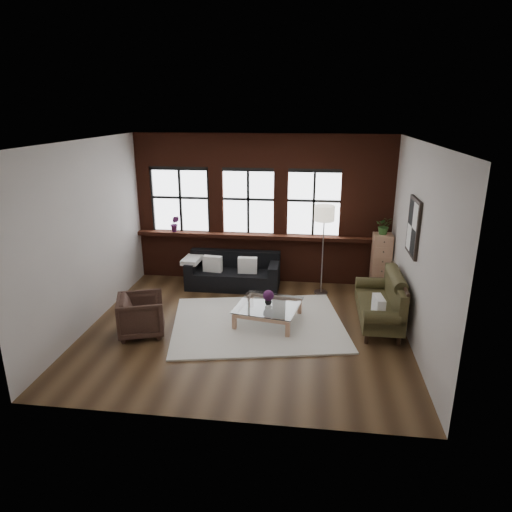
# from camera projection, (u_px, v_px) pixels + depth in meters

# --- Properties ---
(floor) EXTENTS (5.50, 5.50, 0.00)m
(floor) POSITION_uv_depth(u_px,v_px,m) (246.00, 328.00, 8.01)
(floor) COLOR #3B2615
(floor) RESTS_ON ground
(ceiling) EXTENTS (5.50, 5.50, 0.00)m
(ceiling) POSITION_uv_depth(u_px,v_px,m) (245.00, 141.00, 7.02)
(ceiling) COLOR white
(ceiling) RESTS_ON ground
(wall_back) EXTENTS (5.50, 0.00, 5.50)m
(wall_back) POSITION_uv_depth(u_px,v_px,m) (262.00, 209.00, 9.88)
(wall_back) COLOR beige
(wall_back) RESTS_ON ground
(wall_front) EXTENTS (5.50, 0.00, 5.50)m
(wall_front) POSITION_uv_depth(u_px,v_px,m) (213.00, 302.00, 5.16)
(wall_front) COLOR beige
(wall_front) RESTS_ON ground
(wall_left) EXTENTS (0.00, 5.00, 5.00)m
(wall_left) POSITION_uv_depth(u_px,v_px,m) (88.00, 235.00, 7.85)
(wall_left) COLOR beige
(wall_left) RESTS_ON ground
(wall_right) EXTENTS (0.00, 5.00, 5.00)m
(wall_right) POSITION_uv_depth(u_px,v_px,m) (418.00, 247.00, 7.19)
(wall_right) COLOR beige
(wall_right) RESTS_ON ground
(brick_backwall) EXTENTS (5.50, 0.12, 3.20)m
(brick_backwall) POSITION_uv_depth(u_px,v_px,m) (262.00, 210.00, 9.82)
(brick_backwall) COLOR #451B10
(brick_backwall) RESTS_ON floor
(sill_ledge) EXTENTS (5.50, 0.30, 0.08)m
(sill_ledge) POSITION_uv_depth(u_px,v_px,m) (262.00, 236.00, 9.91)
(sill_ledge) COLOR #451B10
(sill_ledge) RESTS_ON brick_backwall
(window_left) EXTENTS (1.38, 0.10, 1.50)m
(window_left) POSITION_uv_depth(u_px,v_px,m) (181.00, 201.00, 10.00)
(window_left) COLOR black
(window_left) RESTS_ON brick_backwall
(window_mid) EXTENTS (1.38, 0.10, 1.50)m
(window_mid) POSITION_uv_depth(u_px,v_px,m) (248.00, 202.00, 9.82)
(window_mid) COLOR black
(window_mid) RESTS_ON brick_backwall
(window_right) EXTENTS (1.38, 0.10, 1.50)m
(window_right) POSITION_uv_depth(u_px,v_px,m) (314.00, 204.00, 9.65)
(window_right) COLOR black
(window_right) RESTS_ON brick_backwall
(wall_poster) EXTENTS (0.05, 0.74, 0.94)m
(wall_poster) POSITION_uv_depth(u_px,v_px,m) (414.00, 227.00, 7.40)
(wall_poster) COLOR black
(wall_poster) RESTS_ON wall_right
(shag_rug) EXTENTS (3.40, 2.89, 0.03)m
(shag_rug) POSITION_uv_depth(u_px,v_px,m) (258.00, 323.00, 8.17)
(shag_rug) COLOR silver
(shag_rug) RESTS_ON floor
(dark_sofa) EXTENTS (1.96, 0.80, 0.71)m
(dark_sofa) POSITION_uv_depth(u_px,v_px,m) (233.00, 271.00, 9.76)
(dark_sofa) COLOR black
(dark_sofa) RESTS_ON floor
(pillow_a) EXTENTS (0.41, 0.19, 0.34)m
(pillow_a) POSITION_uv_depth(u_px,v_px,m) (213.00, 264.00, 9.66)
(pillow_a) COLOR white
(pillow_a) RESTS_ON dark_sofa
(pillow_b) EXTENTS (0.41, 0.16, 0.34)m
(pillow_b) POSITION_uv_depth(u_px,v_px,m) (247.00, 265.00, 9.57)
(pillow_b) COLOR white
(pillow_b) RESTS_ON dark_sofa
(vintage_settee) EXTENTS (0.77, 1.74, 0.93)m
(vintage_settee) POSITION_uv_depth(u_px,v_px,m) (379.00, 300.00, 8.03)
(vintage_settee) COLOR #3B351B
(vintage_settee) RESTS_ON floor
(pillow_settee) EXTENTS (0.18, 0.39, 0.34)m
(pillow_settee) POSITION_uv_depth(u_px,v_px,m) (378.00, 307.00, 7.51)
(pillow_settee) COLOR white
(pillow_settee) RESTS_ON vintage_settee
(armchair) EXTENTS (0.96, 0.95, 0.69)m
(armchair) POSITION_uv_depth(u_px,v_px,m) (141.00, 315.00, 7.73)
(armchair) COLOR #322019
(armchair) RESTS_ON floor
(coffee_table) EXTENTS (1.24, 1.24, 0.36)m
(coffee_table) POSITION_uv_depth(u_px,v_px,m) (268.00, 314.00, 8.19)
(coffee_table) COLOR tan
(coffee_table) RESTS_ON shag_rug
(vase) EXTENTS (0.14, 0.14, 0.14)m
(vase) POSITION_uv_depth(u_px,v_px,m) (268.00, 301.00, 8.12)
(vase) COLOR #B2B2B2
(vase) RESTS_ON coffee_table
(flowers) EXTENTS (0.20, 0.20, 0.20)m
(flowers) POSITION_uv_depth(u_px,v_px,m) (268.00, 295.00, 8.08)
(flowers) COLOR #4C1A49
(flowers) RESTS_ON vase
(drawer_chest) EXTENTS (0.38, 0.38, 1.24)m
(drawer_chest) POSITION_uv_depth(u_px,v_px,m) (381.00, 263.00, 9.46)
(drawer_chest) COLOR tan
(drawer_chest) RESTS_ON floor
(potted_plant_top) EXTENTS (0.35, 0.31, 0.36)m
(potted_plant_top) POSITION_uv_depth(u_px,v_px,m) (384.00, 226.00, 9.21)
(potted_plant_top) COLOR #2D5923
(potted_plant_top) RESTS_ON drawer_chest
(floor_lamp) EXTENTS (0.40, 0.40, 2.01)m
(floor_lamp) POSITION_uv_depth(u_px,v_px,m) (323.00, 247.00, 9.23)
(floor_lamp) COLOR #A5A5A8
(floor_lamp) RESTS_ON floor
(sill_plant) EXTENTS (0.21, 0.18, 0.36)m
(sill_plant) POSITION_uv_depth(u_px,v_px,m) (175.00, 224.00, 10.04)
(sill_plant) COLOR #4C1A49
(sill_plant) RESTS_ON sill_ledge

